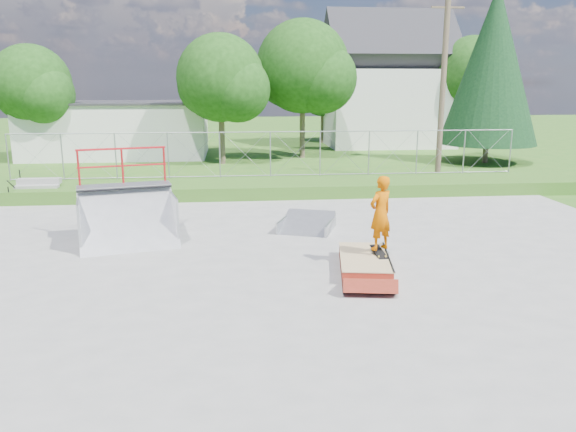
% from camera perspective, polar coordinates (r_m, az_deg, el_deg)
% --- Properties ---
extents(ground, '(120.00, 120.00, 0.00)m').
position_cam_1_polar(ground, '(12.53, 1.72, -6.04)').
color(ground, '#2D611B').
rests_on(ground, ground).
extents(concrete_pad, '(20.00, 16.00, 0.04)m').
position_cam_1_polar(concrete_pad, '(12.52, 1.72, -5.96)').
color(concrete_pad, gray).
rests_on(concrete_pad, ground).
extents(grass_berm, '(24.00, 3.00, 0.50)m').
position_cam_1_polar(grass_berm, '(21.62, -1.59, 2.95)').
color(grass_berm, '#2D611B').
rests_on(grass_berm, ground).
extents(grind_box, '(1.45, 2.41, 0.34)m').
position_cam_1_polar(grind_box, '(12.92, 7.75, -4.76)').
color(grind_box, maroon).
rests_on(grind_box, concrete_pad).
extents(quarter_pipe, '(2.86, 2.58, 2.44)m').
position_cam_1_polar(quarter_pipe, '(15.17, -16.08, 1.67)').
color(quarter_pipe, '#96989D').
rests_on(quarter_pipe, concrete_pad).
extents(flat_bank_ramp, '(1.88, 1.94, 0.44)m').
position_cam_1_polar(flat_bank_ramp, '(16.11, 1.91, -0.80)').
color(flat_bank_ramp, '#96989D').
rests_on(flat_bank_ramp, concrete_pad).
extents(skateboard, '(0.26, 0.80, 0.13)m').
position_cam_1_polar(skateboard, '(13.05, 9.22, -3.65)').
color(skateboard, black).
rests_on(skateboard, grind_box).
extents(skater, '(0.74, 0.67, 1.70)m').
position_cam_1_polar(skater, '(12.83, 9.36, -0.02)').
color(skater, '#C05500').
rests_on(skater, grind_box).
extents(concrete_stairs, '(1.50, 1.60, 0.80)m').
position_cam_1_polar(concrete_stairs, '(21.87, -24.24, 2.28)').
color(concrete_stairs, gray).
rests_on(concrete_stairs, ground).
extents(chain_link_fence, '(20.00, 0.06, 1.80)m').
position_cam_1_polar(chain_link_fence, '(22.43, -1.80, 6.30)').
color(chain_link_fence, gray).
rests_on(chain_link_fence, grass_berm).
extents(utility_building_flat, '(10.00, 6.00, 3.00)m').
position_cam_1_polar(utility_building_flat, '(34.42, -16.79, 8.38)').
color(utility_building_flat, silver).
rests_on(utility_building_flat, ground).
extents(gable_house, '(8.40, 6.08, 8.94)m').
position_cam_1_polar(gable_house, '(39.17, 10.04, 12.70)').
color(gable_house, silver).
rests_on(gable_house, ground).
extents(utility_pole, '(0.24, 0.24, 8.00)m').
position_cam_1_polar(utility_pole, '(25.39, 15.46, 12.54)').
color(utility_pole, brown).
rests_on(utility_pole, ground).
extents(tree_left_near, '(4.76, 4.48, 6.65)m').
position_cam_1_polar(tree_left_near, '(29.54, -6.39, 13.44)').
color(tree_left_near, brown).
rests_on(tree_left_near, ground).
extents(tree_center, '(5.44, 5.12, 7.60)m').
position_cam_1_polar(tree_center, '(31.83, 2.07, 14.60)').
color(tree_center, brown).
rests_on(tree_center, ground).
extents(tree_left_far, '(4.42, 4.16, 6.18)m').
position_cam_1_polar(tree_left_far, '(33.16, -24.32, 11.83)').
color(tree_left_far, brown).
rests_on(tree_left_far, ground).
extents(tree_right_far, '(5.10, 4.80, 7.12)m').
position_cam_1_polar(tree_right_far, '(38.91, 18.67, 13.26)').
color(tree_right_far, brown).
rests_on(tree_right_far, ground).
extents(tree_back_mid, '(4.08, 3.84, 5.70)m').
position_cam_1_polar(tree_back_mid, '(40.15, 3.96, 12.59)').
color(tree_back_mid, brown).
rests_on(tree_back_mid, ground).
extents(conifer_tree, '(5.04, 5.04, 9.10)m').
position_cam_1_polar(conifer_tree, '(31.77, 20.07, 14.19)').
color(conifer_tree, brown).
rests_on(conifer_tree, ground).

